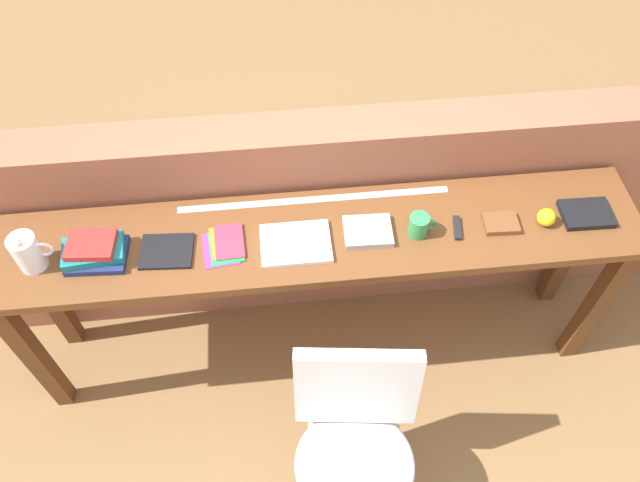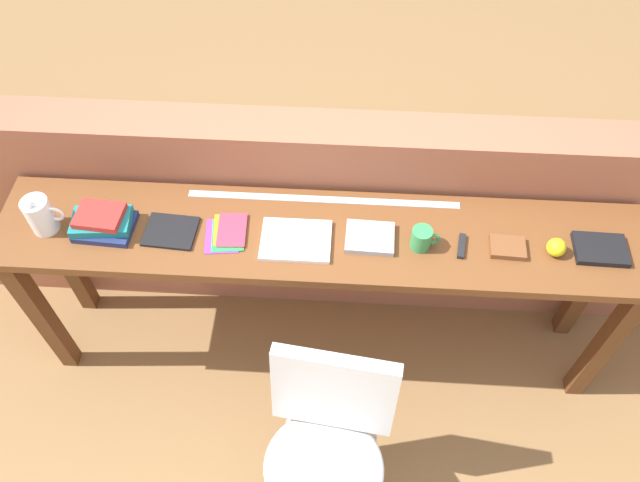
% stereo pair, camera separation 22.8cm
% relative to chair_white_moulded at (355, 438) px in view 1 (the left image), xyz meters
% --- Properties ---
extents(ground_plane, '(40.00, 40.00, 0.00)m').
position_rel_chair_white_moulded_xyz_m(ground_plane, '(-0.06, 0.37, -0.53)').
color(ground_plane, olive).
extents(brick_wall_back, '(6.00, 0.20, 1.11)m').
position_rel_chair_white_moulded_xyz_m(brick_wall_back, '(-0.06, 1.01, 0.03)').
color(brick_wall_back, '#9E5B42').
rests_on(brick_wall_back, ground).
extents(sideboard, '(2.50, 0.44, 0.88)m').
position_rel_chair_white_moulded_xyz_m(sideboard, '(-0.06, 0.67, 0.21)').
color(sideboard, brown).
rests_on(sideboard, ground).
extents(chair_white_moulded, '(0.49, 0.50, 0.89)m').
position_rel_chair_white_moulded_xyz_m(chair_white_moulded, '(0.00, 0.00, 0.00)').
color(chair_white_moulded, silver).
rests_on(chair_white_moulded, ground).
extents(pitcher_white, '(0.14, 0.10, 0.18)m').
position_rel_chair_white_moulded_xyz_m(pitcher_white, '(-1.11, 0.63, 0.43)').
color(pitcher_white, white).
rests_on(pitcher_white, sideboard).
extents(book_stack_leftmost, '(0.23, 0.18, 0.08)m').
position_rel_chair_white_moulded_xyz_m(book_stack_leftmost, '(-0.89, 0.65, 0.39)').
color(book_stack_leftmost, navy).
rests_on(book_stack_leftmost, sideboard).
extents(magazine_cycling, '(0.20, 0.17, 0.01)m').
position_rel_chair_white_moulded_xyz_m(magazine_cycling, '(-0.63, 0.64, 0.36)').
color(magazine_cycling, black).
rests_on(magazine_cycling, sideboard).
extents(pamphlet_pile_colourful, '(0.16, 0.20, 0.01)m').
position_rel_chair_white_moulded_xyz_m(pamphlet_pile_colourful, '(-0.42, 0.65, 0.36)').
color(pamphlet_pile_colourful, purple).
rests_on(pamphlet_pile_colourful, sideboard).
extents(book_open_centre, '(0.26, 0.20, 0.02)m').
position_rel_chair_white_moulded_xyz_m(book_open_centre, '(-0.15, 0.63, 0.36)').
color(book_open_centre, white).
rests_on(book_open_centre, sideboard).
extents(book_grey_hardcover, '(0.19, 0.15, 0.02)m').
position_rel_chair_white_moulded_xyz_m(book_grey_hardcover, '(0.12, 0.65, 0.37)').
color(book_grey_hardcover, '#9E9EA3').
rests_on(book_grey_hardcover, sideboard).
extents(mug, '(0.11, 0.08, 0.09)m').
position_rel_chair_white_moulded_xyz_m(mug, '(0.31, 0.63, 0.40)').
color(mug, '#338C4C').
rests_on(mug, sideboard).
extents(multitool_folded, '(0.04, 0.11, 0.02)m').
position_rel_chair_white_moulded_xyz_m(multitool_folded, '(0.46, 0.64, 0.36)').
color(multitool_folded, black).
rests_on(multitool_folded, sideboard).
extents(leather_journal_brown, '(0.13, 0.11, 0.02)m').
position_rel_chair_white_moulded_xyz_m(leather_journal_brown, '(0.63, 0.64, 0.37)').
color(leather_journal_brown, brown).
rests_on(leather_journal_brown, sideboard).
extents(sports_ball_small, '(0.07, 0.07, 0.07)m').
position_rel_chair_white_moulded_xyz_m(sports_ball_small, '(0.80, 0.63, 0.39)').
color(sports_ball_small, yellow).
rests_on(sports_ball_small, sideboard).
extents(book_repair_rightmost, '(0.19, 0.15, 0.02)m').
position_rel_chair_white_moulded_xyz_m(book_repair_rightmost, '(0.97, 0.65, 0.37)').
color(book_repair_rightmost, black).
rests_on(book_repair_rightmost, sideboard).
extents(ruler_metal_back_edge, '(1.07, 0.03, 0.00)m').
position_rel_chair_white_moulded_xyz_m(ruler_metal_back_edge, '(-0.06, 0.84, 0.35)').
color(ruler_metal_back_edge, silver).
rests_on(ruler_metal_back_edge, sideboard).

